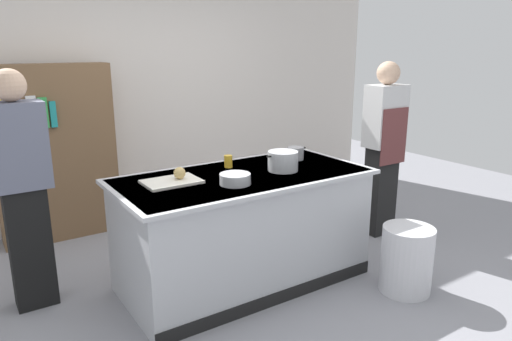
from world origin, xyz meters
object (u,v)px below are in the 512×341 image
(onion, at_px, (180,173))
(person_chef, at_px, (384,145))
(stock_pot, at_px, (283,161))
(sauce_pan, at_px, (296,153))
(person_guest, at_px, (22,186))
(bookshelf, at_px, (56,153))
(juice_cup, at_px, (228,161))
(trash_bin, at_px, (407,259))
(mixing_bowl, at_px, (235,179))

(onion, bearing_deg, person_chef, 0.31)
(stock_pot, xyz_separation_m, sauce_pan, (0.32, 0.24, -0.02))
(stock_pot, height_order, person_guest, person_guest)
(onion, bearing_deg, person_guest, 155.05)
(person_guest, height_order, bookshelf, person_guest)
(person_guest, bearing_deg, bookshelf, 163.69)
(juice_cup, bearing_deg, bookshelf, 123.66)
(bookshelf, bearing_deg, trash_bin, -53.13)
(person_chef, distance_m, person_guest, 3.20)
(juice_cup, bearing_deg, sauce_pan, -8.10)
(stock_pot, bearing_deg, bookshelf, 125.55)
(juice_cup, xyz_separation_m, person_chef, (1.68, -0.15, -0.04))
(trash_bin, relative_size, bookshelf, 0.31)
(stock_pot, relative_size, person_guest, 0.18)
(onion, xyz_separation_m, sauce_pan, (1.13, 0.07, -0.01))
(onion, height_order, bookshelf, bookshelf)
(sauce_pan, bearing_deg, trash_bin, -72.17)
(juice_cup, relative_size, trash_bin, 0.19)
(stock_pot, xyz_separation_m, juice_cup, (-0.31, 0.33, -0.03))
(sauce_pan, relative_size, person_guest, 0.12)
(onion, relative_size, stock_pot, 0.29)
(person_guest, bearing_deg, sauce_pan, 83.55)
(bookshelf, bearing_deg, onion, -72.87)
(onion, height_order, stock_pot, stock_pot)
(mixing_bowl, distance_m, juice_cup, 0.49)
(onion, height_order, person_guest, person_guest)
(stock_pot, xyz_separation_m, bookshelf, (-1.34, 1.87, -0.13))
(person_chef, distance_m, bookshelf, 3.19)
(person_chef, xyz_separation_m, person_guest, (-3.17, 0.45, -0.00))
(mixing_bowl, xyz_separation_m, bookshelf, (-0.83, 1.99, -0.09))
(onion, distance_m, juice_cup, 0.53)
(person_guest, bearing_deg, trash_bin, 64.29)
(sauce_pan, relative_size, person_chef, 0.12)
(stock_pot, bearing_deg, mixing_bowl, -167.26)
(sauce_pan, bearing_deg, stock_pot, -142.89)
(person_chef, bearing_deg, bookshelf, 46.98)
(sauce_pan, height_order, juice_cup, sauce_pan)
(juice_cup, distance_m, person_chef, 1.69)
(juice_cup, xyz_separation_m, bookshelf, (-1.03, 1.54, -0.10))
(stock_pot, xyz_separation_m, trash_bin, (0.64, -0.76, -0.72))
(sauce_pan, distance_m, person_chef, 1.06)
(sauce_pan, bearing_deg, juice_cup, 171.90)
(onion, bearing_deg, stock_pot, -11.79)
(stock_pot, distance_m, person_chef, 1.38)
(sauce_pan, height_order, trash_bin, sauce_pan)
(juice_cup, distance_m, bookshelf, 1.86)
(mixing_bowl, height_order, juice_cup, juice_cup)
(onion, height_order, trash_bin, onion)
(person_chef, relative_size, person_guest, 1.00)
(stock_pot, relative_size, bookshelf, 0.18)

